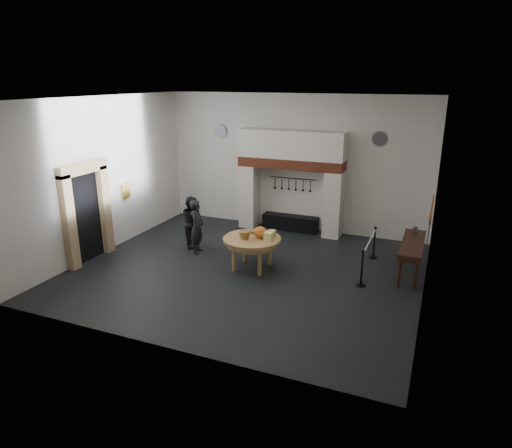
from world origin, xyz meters
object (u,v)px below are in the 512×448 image
at_px(work_table, 252,239).
at_px(visitor_near, 197,227).
at_px(visitor_far, 192,222).
at_px(iron_range, 290,223).
at_px(side_table, 413,243).
at_px(barrier_post_far, 374,243).
at_px(barrier_post_near, 362,269).

height_order(work_table, visitor_near, visitor_near).
xyz_separation_m(work_table, visitor_far, (-2.34, 0.87, -0.05)).
height_order(iron_range, visitor_near, visitor_near).
bearing_deg(side_table, visitor_far, -176.56).
xyz_separation_m(iron_range, side_table, (4.10, -2.28, 0.62)).
distance_m(work_table, barrier_post_far, 3.60).
relative_size(visitor_near, side_table, 0.73).
height_order(iron_range, barrier_post_far, barrier_post_far).
bearing_deg(work_table, visitor_far, 159.70).
distance_m(visitor_far, barrier_post_far, 5.43).
bearing_deg(barrier_post_near, iron_range, 130.78).
height_order(work_table, barrier_post_far, barrier_post_far).
height_order(visitor_near, visitor_far, visitor_near).
relative_size(work_table, barrier_post_near, 1.73).
bearing_deg(side_table, iron_range, 150.90).
distance_m(work_table, side_table, 4.21).
xyz_separation_m(iron_range, barrier_post_far, (3.03, -1.51, 0.20)).
bearing_deg(work_table, iron_range, 91.26).
relative_size(work_table, visitor_near, 0.97).
height_order(iron_range, side_table, side_table).
height_order(barrier_post_near, barrier_post_far, same).
bearing_deg(side_table, visitor_near, -172.53).
relative_size(work_table, barrier_post_far, 1.73).
height_order(work_table, side_table, side_table).
bearing_deg(visitor_near, barrier_post_far, -84.11).
bearing_deg(visitor_far, iron_range, -79.35).
height_order(iron_range, visitor_far, visitor_far).
relative_size(work_table, side_table, 0.71).
distance_m(side_table, barrier_post_far, 1.38).
height_order(visitor_far, barrier_post_far, visitor_far).
bearing_deg(barrier_post_far, barrier_post_near, -90.00).
relative_size(visitor_far, barrier_post_far, 1.76).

